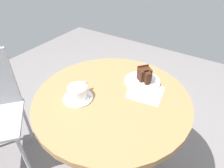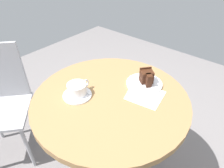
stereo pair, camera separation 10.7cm
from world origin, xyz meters
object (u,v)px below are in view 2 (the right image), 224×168
fork (137,83)px  cafe_chair (0,95)px  cake_plate (144,84)px  teaspoon (86,93)px  coffee_cup (77,89)px  napkin (144,95)px  saucer (77,95)px  cake_slice (147,77)px

fork → cafe_chair: (-0.45, 0.84, -0.25)m
cake_plate → cafe_chair: 1.03m
teaspoon → fork: fork is taller
coffee_cup → napkin: bearing=-50.5°
saucer → fork: bearing=-34.3°
cake_plate → fork: (-0.04, 0.03, 0.01)m
coffee_cup → fork: 0.33m
teaspoon → cake_slice: cake_slice is taller
cake_plate → cafe_chair: bearing=119.3°
cafe_chair → cake_plate: bearing=-19.2°
saucer → cake_slice: bearing=-34.6°
cafe_chair → cake_slice: bearing=-19.0°
coffee_cup → cake_slice: 0.39m
napkin → coffee_cup: bearing=129.5°
coffee_cup → napkin: size_ratio=0.63×
teaspoon → cake_plate: teaspoon is taller
coffee_cup → cake_plate: bearing=-35.9°
coffee_cup → fork: size_ratio=0.93×
cake_plate → cake_slice: bearing=-34.2°
cake_slice → fork: size_ratio=0.67×
fork → coffee_cup: bearing=37.0°
fork → saucer: bearing=38.5°
coffee_cup → napkin: 0.35m
teaspoon → napkin: teaspoon is taller
coffee_cup → cake_slice: bearing=-35.9°
saucer → napkin: (0.23, -0.27, -0.00)m
cake_slice → napkin: 0.11m
teaspoon → cake_slice: (0.28, -0.19, 0.04)m
cake_plate → napkin: (-0.08, -0.05, -0.00)m
cake_plate → fork: 0.05m
coffee_cup → napkin: (0.22, -0.27, -0.04)m
cake_plate → napkin: bearing=-147.4°
cake_slice → cafe_chair: size_ratio=0.11×
saucer → cake_slice: 0.39m
saucer → cake_slice: (0.32, -0.22, 0.04)m
fork → cake_plate: bearing=-143.6°
coffee_cup → cafe_chair: 0.73m
cake_slice → cafe_chair: (-0.50, 0.88, -0.28)m
saucer → cake_plate: (0.31, -0.21, 0.00)m
cake_plate → teaspoon: bearing=145.8°
cake_plate → fork: size_ratio=1.39×
teaspoon → fork: 0.29m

